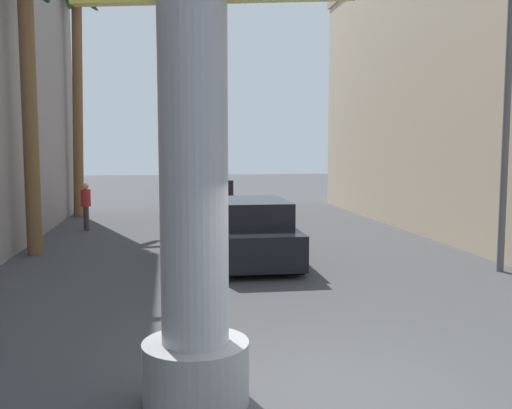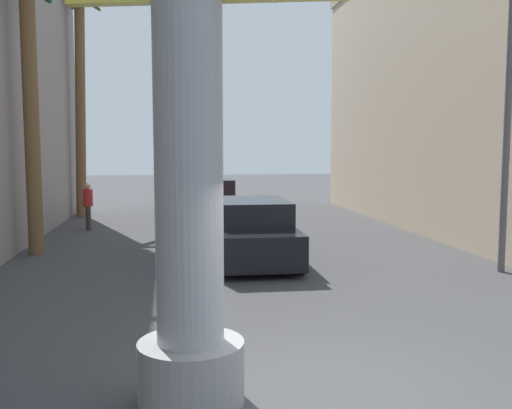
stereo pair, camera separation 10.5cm
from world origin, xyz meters
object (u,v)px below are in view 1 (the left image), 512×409
(car_far, at_px, (209,199))
(palm_tree_far_left, at_px, (76,83))
(palm_tree_mid_left, at_px, (28,85))
(car_lead, at_px, (251,232))
(street_lamp, at_px, (488,88))
(pedestrian_far_left, at_px, (86,203))

(car_far, height_order, palm_tree_far_left, palm_tree_far_left)
(palm_tree_far_left, bearing_deg, car_far, -8.98)
(palm_tree_mid_left, bearing_deg, car_lead, -17.45)
(car_far, xyz_separation_m, palm_tree_mid_left, (-5.29, -7.82, 3.76))
(car_far, bearing_deg, palm_tree_mid_left, -124.08)
(car_far, height_order, palm_tree_mid_left, palm_tree_mid_left)
(street_lamp, relative_size, car_far, 1.42)
(street_lamp, relative_size, palm_tree_far_left, 0.74)
(car_lead, relative_size, palm_tree_far_left, 0.50)
(car_far, distance_m, pedestrian_far_left, 5.69)
(palm_tree_far_left, relative_size, palm_tree_mid_left, 1.22)
(street_lamp, bearing_deg, car_far, 114.78)
(car_lead, bearing_deg, pedestrian_far_left, 128.39)
(car_lead, bearing_deg, street_lamp, -22.66)
(palm_tree_far_left, bearing_deg, palm_tree_mid_left, -89.59)
(pedestrian_far_left, bearing_deg, street_lamp, -39.73)
(palm_tree_mid_left, distance_m, pedestrian_far_left, 5.67)
(car_far, bearing_deg, street_lamp, -65.22)
(street_lamp, xyz_separation_m, palm_tree_mid_left, (-10.69, 3.88, 0.30))
(street_lamp, xyz_separation_m, pedestrian_far_left, (-9.93, 8.25, -3.24))
(street_lamp, xyz_separation_m, palm_tree_far_left, (-10.75, 12.55, 1.30))
(street_lamp, distance_m, palm_tree_far_left, 16.58)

